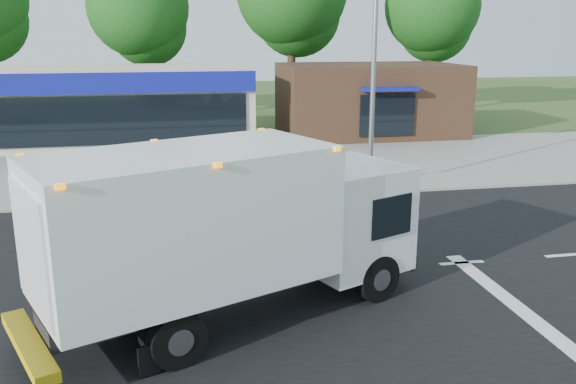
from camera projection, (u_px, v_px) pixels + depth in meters
name	position (u px, v px, depth m)	size (l,w,h in m)	color
ground	(350.00, 272.00, 15.19)	(120.00, 120.00, 0.00)	#385123
road_asphalt	(350.00, 271.00, 15.19)	(60.00, 14.00, 0.02)	black
sidewalk	(288.00, 189.00, 22.96)	(60.00, 2.40, 0.12)	gray
parking_apron	(265.00, 159.00, 28.48)	(60.00, 9.00, 0.02)	gray
lane_markings	(422.00, 289.00, 14.15)	(55.20, 7.00, 0.01)	silver
ems_box_truck	(228.00, 222.00, 12.18)	(8.62, 5.67, 3.68)	black
emergency_worker	(52.00, 295.00, 11.50)	(0.75, 0.82, 2.00)	tan
retail_strip_mall	(78.00, 106.00, 31.97)	(18.00, 6.20, 4.00)	#C0B69F
brown_storefront	(370.00, 100.00, 34.92)	(10.00, 6.70, 4.00)	#382316
traffic_signal_pole	(357.00, 57.00, 21.57)	(3.51, 0.25, 8.00)	gray
background_trees	(219.00, 6.00, 39.89)	(36.77, 7.39, 12.10)	#332114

